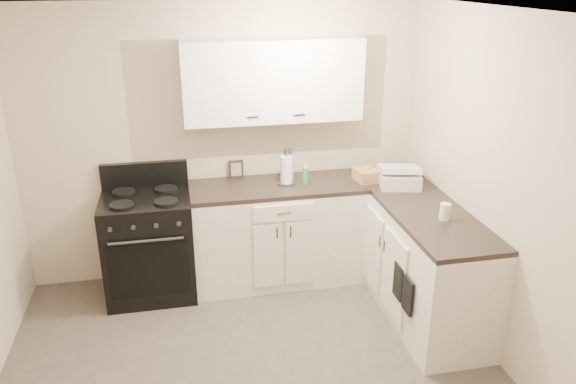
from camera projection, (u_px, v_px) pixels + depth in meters
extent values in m
plane|color=white|center=(248.00, 15.00, 2.99)|extent=(3.60, 3.60, 0.00)
plane|color=beige|center=(224.00, 145.00, 5.08)|extent=(3.60, 0.00, 3.60)
plane|color=beige|center=(517.00, 204.00, 3.78)|extent=(0.00, 3.60, 3.60)
cube|color=silver|center=(277.00, 234.00, 5.19)|extent=(1.55, 0.60, 0.90)
cube|color=silver|center=(415.00, 256.00, 4.80)|extent=(0.60, 1.90, 0.90)
cube|color=black|center=(277.00, 187.00, 5.01)|extent=(1.55, 0.60, 0.04)
cube|color=black|center=(419.00, 205.00, 4.62)|extent=(0.60, 1.90, 0.04)
cube|color=white|center=(273.00, 81.00, 4.81)|extent=(1.55, 0.30, 0.70)
cube|color=black|center=(150.00, 246.00, 4.94)|extent=(0.76, 0.65, 0.92)
cube|color=#D5B983|center=(288.00, 169.00, 5.08)|extent=(0.10, 0.09, 0.21)
cylinder|color=white|center=(286.00, 170.00, 4.99)|extent=(0.13, 0.13, 0.26)
cylinder|color=green|center=(305.00, 176.00, 4.99)|extent=(0.06, 0.06, 0.15)
cube|color=black|center=(236.00, 169.00, 5.15)|extent=(0.13, 0.05, 0.16)
cube|color=tan|center=(373.00, 174.00, 5.10)|extent=(0.36, 0.27, 0.11)
cube|color=silver|center=(399.00, 179.00, 4.96)|extent=(0.41, 0.39, 0.13)
cylinder|color=silver|center=(445.00, 212.00, 4.28)|extent=(0.10, 0.10, 0.13)
cube|color=black|center=(408.00, 296.00, 4.17)|extent=(0.02, 0.16, 0.28)
cube|color=black|center=(399.00, 282.00, 4.33)|extent=(0.02, 0.16, 0.28)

